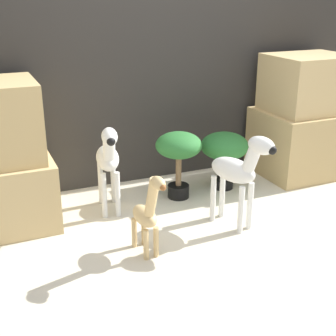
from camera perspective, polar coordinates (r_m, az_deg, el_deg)
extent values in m
plane|color=beige|center=(3.11, 7.23, -9.83)|extent=(14.00, 14.00, 0.00)
cube|color=#2D2B28|center=(3.98, -2.53, 13.91)|extent=(6.40, 0.08, 2.20)
cube|color=tan|center=(4.43, 16.07, 3.10)|extent=(0.79, 0.67, 0.58)
cube|color=tan|center=(4.31, 16.78, 9.86)|extent=(0.69, 0.58, 0.49)
cylinder|color=silver|center=(3.31, 9.97, -4.57)|extent=(0.04, 0.04, 0.35)
cylinder|color=silver|center=(3.24, 8.88, -5.09)|extent=(0.04, 0.04, 0.35)
cylinder|color=silver|center=(3.46, 6.62, -3.25)|extent=(0.04, 0.04, 0.35)
cylinder|color=silver|center=(3.39, 5.51, -3.72)|extent=(0.04, 0.04, 0.35)
ellipsoid|color=silver|center=(3.25, 7.92, -0.24)|extent=(0.28, 0.40, 0.16)
cylinder|color=silver|center=(3.12, 10.23, 1.32)|extent=(0.13, 0.17, 0.23)
ellipsoid|color=silver|center=(3.05, 11.31, 2.71)|extent=(0.17, 0.22, 0.12)
sphere|color=black|center=(3.01, 12.58, 2.15)|extent=(0.06, 0.06, 0.06)
cube|color=black|center=(3.11, 10.24, 1.50)|extent=(0.05, 0.09, 0.19)
cylinder|color=silver|center=(3.46, -6.16, -3.22)|extent=(0.04, 0.04, 0.35)
cylinder|color=silver|center=(3.45, -7.79, -3.36)|extent=(0.04, 0.04, 0.35)
cylinder|color=silver|center=(3.70, -6.67, -1.63)|extent=(0.04, 0.04, 0.35)
cylinder|color=silver|center=(3.69, -8.19, -1.76)|extent=(0.04, 0.04, 0.35)
ellipsoid|color=silver|center=(3.49, -7.39, 1.22)|extent=(0.23, 0.39, 0.16)
cylinder|color=silver|center=(3.29, -7.20, 2.56)|extent=(0.11, 0.16, 0.23)
ellipsoid|color=silver|center=(3.20, -7.15, 3.83)|extent=(0.14, 0.21, 0.12)
sphere|color=black|center=(3.13, -6.97, 3.22)|extent=(0.06, 0.06, 0.06)
cube|color=black|center=(3.29, -7.21, 2.73)|extent=(0.04, 0.09, 0.19)
cylinder|color=tan|center=(2.96, -1.46, -9.01)|extent=(0.03, 0.03, 0.20)
cylinder|color=tan|center=(2.94, -2.69, -9.32)|extent=(0.03, 0.03, 0.20)
cylinder|color=tan|center=(3.10, -2.95, -7.57)|extent=(0.03, 0.03, 0.20)
cylinder|color=tan|center=(3.08, -4.14, -7.85)|extent=(0.03, 0.03, 0.20)
ellipsoid|color=tan|center=(2.95, -2.88, -5.84)|extent=(0.14, 0.26, 0.12)
cylinder|color=tan|center=(2.79, -1.98, -3.71)|extent=(0.08, 0.15, 0.29)
ellipsoid|color=tan|center=(2.67, -1.16, -1.87)|extent=(0.08, 0.13, 0.08)
sphere|color=brown|center=(2.62, -0.62, -2.40)|extent=(0.04, 0.04, 0.04)
cylinder|color=black|center=(3.80, 1.27, -2.82)|extent=(0.17, 0.17, 0.10)
cylinder|color=brown|center=(3.74, 1.29, -0.41)|extent=(0.05, 0.05, 0.24)
ellipsoid|color=#286B2D|center=(3.66, 1.32, 2.81)|extent=(0.37, 0.37, 0.20)
cylinder|color=black|center=(4.01, 6.71, -1.86)|extent=(0.17, 0.17, 0.08)
cylinder|color=brown|center=(3.96, 6.79, -0.09)|extent=(0.04, 0.04, 0.19)
ellipsoid|color=#286B2D|center=(3.90, 6.92, 2.70)|extent=(0.40, 0.40, 0.22)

